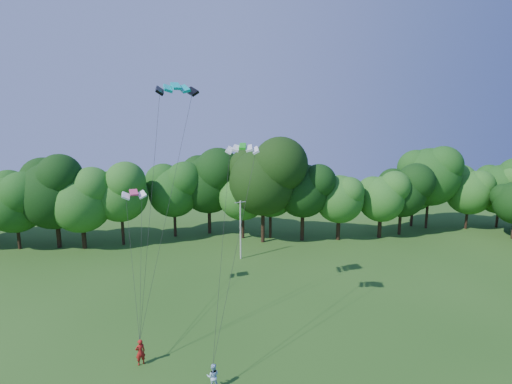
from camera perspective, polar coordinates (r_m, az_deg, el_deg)
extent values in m
cylinder|color=beige|center=(47.41, -2.23, -5.46)|extent=(0.18, 0.18, 7.09)
cube|color=beige|center=(46.59, -2.26, -1.48)|extent=(1.34, 0.63, 0.08)
imported|color=#A11914|center=(30.39, -16.20, -21.11)|extent=(0.80, 0.69, 1.86)
imported|color=#B1D5F5|center=(27.52, -6.16, -24.70)|extent=(0.87, 0.72, 1.65)
cube|color=#05A8A9|center=(31.31, -11.37, 14.61)|extent=(3.26, 2.03, 0.65)
cube|color=green|center=(28.91, -1.93, 6.55)|extent=(2.49, 1.46, 0.44)
cube|color=#DA3C71|center=(36.41, -17.07, -0.07)|extent=(2.22, 1.49, 0.47)
cylinder|color=#322613|center=(53.90, 0.99, -4.64)|extent=(0.53, 0.53, 4.95)
ellipsoid|color=black|center=(52.55, 1.02, 2.23)|extent=(9.89, 9.89, 10.79)
cylinder|color=#342215|center=(66.50, 21.36, -3.12)|extent=(0.42, 0.42, 3.38)
ellipsoid|color=#22591B|center=(65.64, 21.62, 0.66)|extent=(6.77, 6.77, 7.38)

